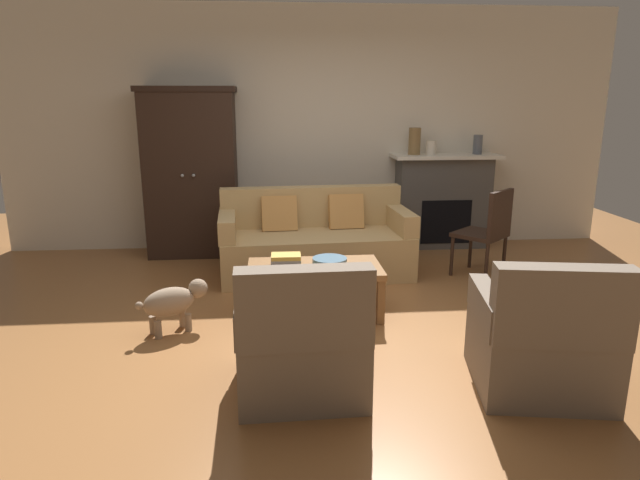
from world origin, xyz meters
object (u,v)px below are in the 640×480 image
mantel_vase_cream (431,147)px  side_chair_wooden (488,228)px  couch (315,243)px  coffee_table (315,272)px  armchair_near_left (301,344)px  armchair_near_right (542,342)px  mantel_vase_bronze (415,141)px  armoire (191,172)px  book_stack (286,261)px  fruit_bowl (330,262)px  mantel_vase_slate (478,145)px  fireplace (443,200)px  dog (173,301)px

mantel_vase_cream → side_chair_wooden: 1.42m
couch → side_chair_wooden: (1.71, -0.29, 0.19)m
coffee_table → armchair_near_left: (-0.18, -1.26, -0.05)m
mantel_vase_cream → side_chair_wooden: size_ratio=0.18×
mantel_vase_cream → armchair_near_right: size_ratio=0.19×
armchair_near_left → side_chair_wooden: (1.98, 2.09, 0.20)m
mantel_vase_bronze → side_chair_wooden: bearing=-68.8°
armoire → mantel_vase_bronze: size_ratio=6.09×
armoire → coffee_table: 2.41m
coffee_table → book_stack: 0.26m
couch → book_stack: bearing=-106.1°
fruit_bowl → mantel_vase_slate: size_ratio=1.28×
armoire → couch: bearing=-33.0°
book_stack → side_chair_wooden: size_ratio=0.29×
fireplace → dog: (-2.82, -2.32, -0.32)m
mantel_vase_bronze → fireplace: bearing=2.7°
book_stack → mantel_vase_slate: (2.33, 2.05, 0.76)m
armchair_near_right → dog: size_ratio=1.74×
fruit_bowl → mantel_vase_slate: bearing=46.0°
armoire → mantel_vase_cream: armoire is taller
fireplace → mantel_vase_slate: bearing=-2.7°
couch → dog: couch is taller
mantel_vase_cream → armchair_near_right: bearing=-93.9°
armchair_near_left → mantel_vase_bronze: bearing=65.5°
mantel_vase_cream → couch: bearing=-147.3°
coffee_table → side_chair_wooden: side_chair_wooden is taller
armoire → couch: (1.33, -0.86, -0.63)m
side_chair_wooden → fireplace: bearing=94.2°
fireplace → armchair_near_right: bearing=-96.9°
mantel_vase_cream → mantel_vase_bronze: bearing=180.0°
mantel_vase_cream → armchair_near_right: mantel_vase_cream is taller
mantel_vase_bronze → dog: mantel_vase_bronze is taller
armchair_near_right → book_stack: bearing=138.6°
mantel_vase_slate → fruit_bowl: bearing=-134.0°
couch → side_chair_wooden: 1.74m
coffee_table → mantel_vase_slate: size_ratio=4.92×
mantel_vase_bronze → fruit_bowl: bearing=-120.6°
armoire → coffee_table: (1.24, -1.98, -0.58)m
armoire → armchair_near_right: size_ratio=2.13×
mantel_vase_cream → mantel_vase_slate: bearing=0.0°
armoire → mantel_vase_bronze: 2.59m
mantel_vase_bronze → side_chair_wooden: (0.47, -1.21, -0.76)m
fruit_bowl → mantel_vase_slate: 2.93m
side_chair_wooden → mantel_vase_cream: bearing=102.6°
armoire → armchair_near_right: bearing=-52.8°
mantel_vase_slate → armchair_near_right: (-0.79, -3.40, -0.92)m
couch → fireplace: bearing=30.2°
book_stack → mantel_vase_slate: size_ratio=1.15×
fruit_bowl → armchair_near_left: size_ratio=0.33×
book_stack → armchair_near_right: armchair_near_right is taller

